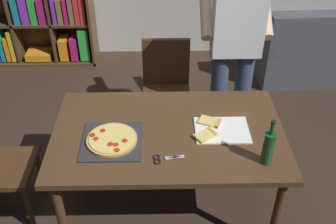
# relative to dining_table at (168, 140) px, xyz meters

# --- Properties ---
(ground_plane) EXTENTS (12.00, 12.00, 0.00)m
(ground_plane) POSITION_rel_dining_table_xyz_m (0.00, 0.00, -0.67)
(ground_plane) COLOR #38281E
(dining_table) EXTENTS (1.55, 0.96, 0.75)m
(dining_table) POSITION_rel_dining_table_xyz_m (0.00, 0.00, 0.00)
(dining_table) COLOR #4C331E
(dining_table) RESTS_ON ground_plane
(chair_far_side) EXTENTS (0.42, 0.42, 0.90)m
(chair_far_side) POSITION_rel_dining_table_xyz_m (0.00, 0.96, -0.16)
(chair_far_side) COLOR #472D19
(chair_far_side) RESTS_ON ground_plane
(couch) EXTENTS (1.74, 0.93, 0.85)m
(couch) POSITION_rel_dining_table_xyz_m (1.90, 1.99, -0.37)
(couch) COLOR #4C515B
(couch) RESTS_ON ground_plane
(person_serving_pizza) EXTENTS (0.55, 0.54, 1.75)m
(person_serving_pizza) POSITION_rel_dining_table_xyz_m (0.54, 0.74, 0.32)
(person_serving_pizza) COLOR #38476B
(person_serving_pizza) RESTS_ON ground_plane
(pepperoni_pizza_on_tray) EXTENTS (0.39, 0.39, 0.04)m
(pepperoni_pizza_on_tray) POSITION_rel_dining_table_xyz_m (-0.37, -0.10, 0.09)
(pepperoni_pizza_on_tray) COLOR #2D2D33
(pepperoni_pizza_on_tray) RESTS_ON dining_table
(pizza_slices_on_towel) EXTENTS (0.38, 0.29, 0.03)m
(pizza_slices_on_towel) POSITION_rel_dining_table_xyz_m (0.33, 0.00, 0.09)
(pizza_slices_on_towel) COLOR white
(pizza_slices_on_towel) RESTS_ON dining_table
(wine_bottle) EXTENTS (0.07, 0.07, 0.32)m
(wine_bottle) POSITION_rel_dining_table_xyz_m (0.59, -0.30, 0.19)
(wine_bottle) COLOR #194723
(wine_bottle) RESTS_ON dining_table
(kitchen_scissors) EXTENTS (0.20, 0.09, 0.01)m
(kitchen_scissors) POSITION_rel_dining_table_xyz_m (-0.04, -0.27, 0.08)
(kitchen_scissors) COLOR silver
(kitchen_scissors) RESTS_ON dining_table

